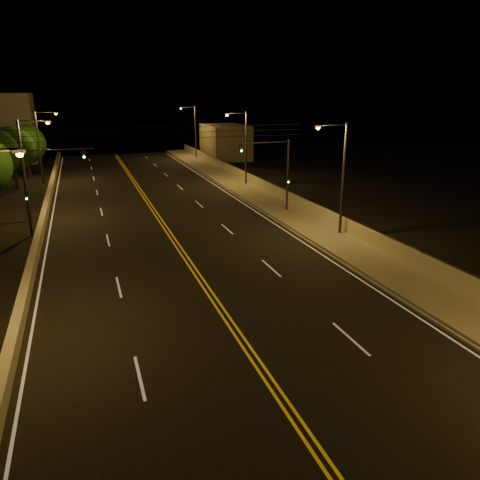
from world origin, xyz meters
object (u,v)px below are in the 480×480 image
object	(u,v)px
streetlight_2	(243,143)
streetlight_6	(41,142)
tree_3	(26,144)
streetlight_1	(340,172)
streetlight_3	(193,129)
tree_2	(12,149)
traffic_signal_right	(278,168)
traffic_signal_left	(39,181)
streetlight_5	(27,163)

from	to	relation	value
streetlight_2	streetlight_6	bearing A→B (deg)	157.00
streetlight_6	tree_3	xyz separation A→B (m)	(-2.18, 5.50, -0.72)
streetlight_1	streetlight_2	bearing A→B (deg)	90.00
streetlight_3	tree_2	world-z (taller)	streetlight_3
traffic_signal_right	traffic_signal_left	size ratio (longest dim) A/B	1.00
streetlight_1	tree_2	bearing A→B (deg)	130.69
streetlight_2	traffic_signal_left	size ratio (longest dim) A/B	1.28
streetlight_2	traffic_signal_right	world-z (taller)	streetlight_2
streetlight_3	streetlight_5	bearing A→B (deg)	-123.05
streetlight_1	streetlight_2	distance (m)	20.82
streetlight_5	tree_3	size ratio (longest dim) A/B	1.27
traffic_signal_left	tree_2	world-z (taller)	tree_2
streetlight_3	streetlight_5	xyz separation A→B (m)	(-21.39, -32.88, 0.00)
streetlight_1	streetlight_5	size ratio (longest dim) A/B	1.00
streetlight_6	traffic_signal_left	xyz separation A→B (m)	(1.06, -22.16, -0.77)
streetlight_3	tree_2	xyz separation A→B (m)	(-24.40, -16.48, -0.57)
traffic_signal_left	tree_3	size ratio (longest dim) A/B	0.99
streetlight_2	tree_2	bearing A→B (deg)	162.79
streetlight_1	streetlight_5	distance (m)	24.52
streetlight_1	streetlight_2	world-z (taller)	same
streetlight_2	tree_3	distance (m)	27.72
streetlight_3	traffic_signal_right	distance (m)	37.16
streetlight_6	traffic_signal_right	distance (m)	29.82
streetlight_6	tree_2	world-z (taller)	streetlight_6
streetlight_1	traffic_signal_left	size ratio (longest dim) A/B	1.28
streetlight_1	tree_2	distance (m)	37.43
traffic_signal_left	tree_2	bearing A→B (deg)	101.15
streetlight_3	traffic_signal_left	xyz separation A→B (m)	(-20.33, -37.13, -0.77)
streetlight_5	traffic_signal_right	distance (m)	20.39
traffic_signal_right	tree_2	xyz separation A→B (m)	(-22.94, 20.65, 0.20)
streetlight_5	tree_2	size ratio (longest dim) A/B	1.22
streetlight_5	tree_3	world-z (taller)	streetlight_5
streetlight_5	tree_3	xyz separation A→B (m)	(-2.18, 23.42, -0.72)
streetlight_2	streetlight_3	xyz separation A→B (m)	(0.00, 24.04, 0.00)
streetlight_6	traffic_signal_right	world-z (taller)	streetlight_6
traffic_signal_right	tree_2	bearing A→B (deg)	138.01
traffic_signal_left	streetlight_1	bearing A→B (deg)	-20.82
streetlight_3	tree_2	bearing A→B (deg)	-145.96
streetlight_2	streetlight_5	size ratio (longest dim) A/B	1.00
traffic_signal_right	streetlight_2	bearing A→B (deg)	83.62
traffic_signal_right	traffic_signal_left	distance (m)	18.87
tree_2	streetlight_3	bearing A→B (deg)	34.04
streetlight_2	tree_3	bearing A→B (deg)	148.26
streetlight_2	streetlight_5	world-z (taller)	same
streetlight_1	streetlight_3	distance (m)	44.86
streetlight_5	streetlight_2	bearing A→B (deg)	22.45
streetlight_5	traffic_signal_left	xyz separation A→B (m)	(1.06, -4.25, -0.77)
streetlight_2	tree_2	xyz separation A→B (m)	(-24.40, 7.56, -0.57)
traffic_signal_right	streetlight_6	bearing A→B (deg)	131.96
traffic_signal_left	streetlight_5	bearing A→B (deg)	104.06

